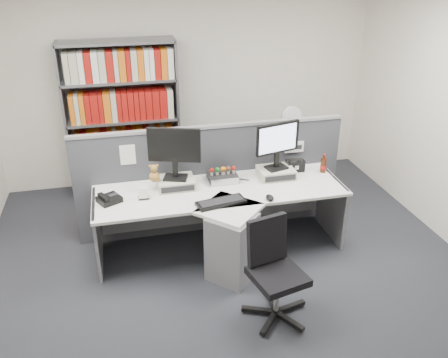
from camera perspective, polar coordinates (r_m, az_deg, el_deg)
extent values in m
plane|color=#2F3137|center=(4.60, 1.91, -13.89)|extent=(5.50, 5.50, 0.00)
cube|color=white|center=(6.43, -4.38, 11.50)|extent=(5.00, 0.04, 2.70)
cube|color=#3F4147|center=(5.29, -1.49, -0.11)|extent=(3.00, 0.05, 1.25)
cube|color=gray|center=(5.04, -1.57, 6.39)|extent=(3.00, 0.07, 0.03)
cube|color=white|center=(5.38, 8.50, 3.89)|extent=(0.22, 0.04, 0.12)
cube|color=white|center=(5.00, -11.64, 3.10)|extent=(0.16, 0.00, 0.22)
cube|color=white|center=(5.02, -7.09, 3.55)|extent=(0.16, 0.00, 0.22)
cube|color=white|center=(5.26, 6.02, 4.69)|extent=(0.16, 0.00, 0.22)
cube|color=white|center=(4.87, -0.46, -1.42)|extent=(2.60, 0.80, 0.03)
cube|color=white|center=(4.53, 0.67, -3.68)|extent=(0.74, 0.74, 0.03)
cube|color=gray|center=(4.62, 1.00, -8.28)|extent=(0.57, 0.57, 0.69)
cube|color=gray|center=(4.96, -15.11, -6.47)|extent=(0.03, 0.70, 0.72)
cube|color=gray|center=(5.43, 12.86, -3.20)|extent=(0.03, 0.70, 0.72)
cube|color=gray|center=(5.35, -1.30, -3.07)|extent=(2.50, 0.02, 0.45)
cube|color=#BFB89E|center=(4.92, -5.87, -0.45)|extent=(0.38, 0.30, 0.10)
cube|color=black|center=(4.79, -5.62, -1.22)|extent=(0.34, 0.01, 0.06)
cube|color=#BFB89E|center=(5.15, 6.33, 0.80)|extent=(0.38, 0.30, 0.10)
cube|color=black|center=(5.03, 6.88, 0.09)|extent=(0.34, 0.01, 0.06)
cube|color=black|center=(4.89, -5.90, 0.19)|extent=(0.28, 0.24, 0.02)
cube|color=black|center=(4.85, -5.95, 1.22)|extent=(0.06, 0.05, 0.19)
cube|color=black|center=(4.75, -6.10, 4.12)|extent=(0.53, 0.20, 0.36)
cube|color=#C5D4FF|center=(4.73, -5.99, 4.04)|extent=(0.46, 0.15, 0.30)
cube|color=black|center=(5.13, 6.36, 1.41)|extent=(0.26, 0.21, 0.02)
cube|color=black|center=(5.09, 6.41, 2.35)|extent=(0.06, 0.04, 0.18)
cube|color=black|center=(5.00, 6.55, 4.97)|extent=(0.50, 0.16, 0.34)
cube|color=#C5D4FF|center=(4.98, 6.57, 4.88)|extent=(0.44, 0.12, 0.28)
cube|color=black|center=(5.05, -0.20, 0.28)|extent=(0.30, 0.27, 0.08)
cube|color=silver|center=(4.93, 0.15, -0.37)|extent=(0.30, 0.01, 0.07)
cylinder|color=#BFB89E|center=(4.98, -1.50, 0.64)|extent=(0.03, 0.03, 0.03)
sphere|color=#A5140F|center=(4.96, -1.50, 1.09)|extent=(0.05, 0.05, 0.05)
cylinder|color=#BFB89E|center=(4.99, -0.82, 0.71)|extent=(0.03, 0.03, 0.03)
sphere|color=#19721E|center=(4.97, -0.82, 1.15)|extent=(0.05, 0.05, 0.05)
cylinder|color=#BFB89E|center=(5.00, -0.15, 0.78)|extent=(0.03, 0.03, 0.03)
sphere|color=orange|center=(4.99, -0.15, 1.22)|extent=(0.05, 0.05, 0.05)
cylinder|color=#BFB89E|center=(5.02, 0.52, 0.85)|extent=(0.03, 0.03, 0.03)
sphere|color=#593319|center=(5.00, 0.52, 1.29)|extent=(0.05, 0.05, 0.05)
cylinder|color=#BFB89E|center=(5.03, 1.18, 0.91)|extent=(0.03, 0.03, 0.03)
sphere|color=#A5140F|center=(5.01, 1.18, 1.35)|extent=(0.05, 0.05, 0.05)
cylinder|color=#BFB89E|center=(5.01, -0.01, 0.79)|extent=(0.03, 0.03, 0.03)
sphere|color=orange|center=(4.99, -0.01, 1.23)|extent=(0.05, 0.05, 0.05)
cube|color=black|center=(4.59, -0.37, -2.86)|extent=(0.51, 0.27, 0.03)
cube|color=black|center=(4.58, -0.37, -2.68)|extent=(0.45, 0.20, 0.01)
ellipsoid|color=black|center=(4.68, 5.59, -2.27)|extent=(0.08, 0.12, 0.05)
cube|color=black|center=(4.75, -13.77, -2.41)|extent=(0.27, 0.26, 0.06)
cube|color=black|center=(4.71, -14.43, -2.14)|extent=(0.12, 0.17, 0.03)
cube|color=black|center=(4.75, -13.32, -1.89)|extent=(0.11, 0.09, 0.01)
cube|color=black|center=(4.75, -9.73, -2.27)|extent=(0.10, 0.06, 0.02)
cube|color=white|center=(4.70, -9.76, -1.73)|extent=(0.09, 0.04, 0.10)
cube|color=white|center=(4.74, -9.80, -1.50)|extent=(0.09, 0.04, 0.10)
sphere|color=#A17535|center=(4.83, -8.45, 0.29)|extent=(0.11, 0.11, 0.11)
sphere|color=#A17535|center=(4.79, -8.52, 1.30)|extent=(0.08, 0.08, 0.08)
sphere|color=#A17535|center=(4.78, -8.96, 1.55)|extent=(0.03, 0.03, 0.03)
sphere|color=#A17535|center=(4.79, -8.12, 1.64)|extent=(0.03, 0.03, 0.03)
cube|color=black|center=(5.31, 8.63, 1.63)|extent=(0.20, 0.11, 0.13)
cylinder|color=#3F190A|center=(5.33, 11.97, 1.63)|extent=(0.06, 0.06, 0.16)
cylinder|color=#A5140F|center=(5.34, 11.95, 1.45)|extent=(0.07, 0.07, 0.05)
cylinder|color=#3F190A|center=(5.29, 12.07, 2.66)|extent=(0.03, 0.03, 0.05)
cylinder|color=#A5140F|center=(5.28, 12.10, 2.94)|extent=(0.03, 0.03, 0.01)
cube|color=slate|center=(6.20, -18.55, 6.29)|extent=(0.03, 0.40, 2.00)
cube|color=slate|center=(6.21, -5.75, 7.56)|extent=(0.03, 0.40, 2.00)
cube|color=slate|center=(6.35, -12.22, 7.51)|extent=(1.40, 0.02, 2.00)
cube|color=slate|center=(6.54, -11.36, -1.16)|extent=(1.38, 0.40, 0.03)
cube|color=slate|center=(6.34, -11.75, 2.86)|extent=(1.38, 0.40, 0.03)
cube|color=slate|center=(6.16, -12.17, 7.14)|extent=(1.38, 0.40, 0.03)
cube|color=slate|center=(6.02, -12.62, 11.64)|extent=(1.38, 0.40, 0.03)
cube|color=slate|center=(5.93, -13.06, 15.94)|extent=(1.38, 0.40, 0.03)
cube|color=#A5140F|center=(6.43, -11.50, 0.26)|extent=(1.24, 0.28, 0.36)
cube|color=orange|center=(6.24, -11.90, 4.41)|extent=(1.24, 0.28, 0.36)
cube|color=#BFB89E|center=(6.07, -12.33, 8.80)|extent=(1.24, 0.28, 0.36)
cube|color=white|center=(5.95, -12.79, 13.39)|extent=(1.24, 0.28, 0.36)
cube|color=slate|center=(6.37, 7.75, 1.64)|extent=(0.45, 0.60, 0.70)
cube|color=black|center=(6.05, 8.83, 1.97)|extent=(0.40, 0.02, 0.28)
cube|color=black|center=(6.18, 8.63, -0.74)|extent=(0.40, 0.02, 0.28)
cylinder|color=white|center=(6.23, 7.95, 4.70)|extent=(0.17, 0.17, 0.03)
cylinder|color=white|center=(6.19, 8.00, 5.55)|extent=(0.03, 0.03, 0.17)
cylinder|color=white|center=(6.10, 8.20, 7.46)|extent=(0.28, 0.12, 0.28)
cylinder|color=silver|center=(6.13, 8.10, 7.55)|extent=(0.28, 0.11, 0.28)
cylinder|color=silver|center=(4.26, 6.41, -13.86)|extent=(0.05, 0.05, 0.37)
cube|color=black|center=(4.13, 6.55, -11.67)|extent=(0.51, 0.51, 0.07)
cube|color=black|center=(4.11, 5.26, -7.34)|extent=(0.38, 0.18, 0.43)
cube|color=black|center=(4.45, 8.17, -15.07)|extent=(0.28, 0.11, 0.04)
cylinder|color=black|center=(4.51, 9.37, -14.74)|extent=(0.05, 0.05, 0.03)
cube|color=black|center=(4.50, 5.74, -14.38)|extent=(0.07, 0.28, 0.04)
cylinder|color=black|center=(4.59, 5.40, -13.63)|extent=(0.05, 0.05, 0.03)
cube|color=black|center=(4.39, 4.02, -15.59)|extent=(0.28, 0.15, 0.04)
cylinder|color=black|center=(4.40, 2.52, -15.59)|extent=(0.05, 0.05, 0.03)
cube|color=black|center=(4.26, 5.41, -17.13)|extent=(0.22, 0.24, 0.04)
cylinder|color=black|center=(4.20, 4.78, -18.20)|extent=(0.05, 0.05, 0.03)
cube|color=black|center=(4.31, 8.06, -16.77)|extent=(0.18, 0.26, 0.04)
cylinder|color=black|center=(4.27, 9.28, -17.58)|extent=(0.05, 0.05, 0.03)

